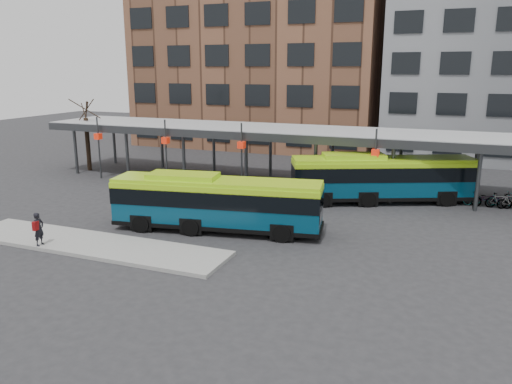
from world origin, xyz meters
name	(u,v)px	position (x,y,z in m)	size (l,w,h in m)	color
ground	(221,241)	(0.00, 0.00, 0.00)	(120.00, 120.00, 0.00)	#28282B
boarding_island	(92,244)	(-5.50, -3.00, 0.09)	(14.00, 3.00, 0.18)	gray
canopy	(297,133)	(-0.06, 12.87, 3.91)	(40.00, 6.53, 4.80)	#999B9E
tree	(88,141)	(-18.00, 12.00, 2.43)	(1.64, 1.64, 5.60)	black
building_brick	(263,44)	(-10.00, 32.00, 11.00)	(26.00, 14.00, 22.00)	brown
bus_front	(216,202)	(-0.90, 1.38, 1.58)	(11.22, 4.13, 3.03)	#073952
bus_rear	(382,177)	(6.37, 10.51, 1.65)	(11.49, 6.82, 3.16)	#073952
pedestrian	(39,229)	(-7.52, -4.21, 1.00)	(0.42, 0.64, 1.61)	black
bike_rack	(494,200)	(13.09, 11.92, 0.45)	(6.31, 1.53, 1.00)	slate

